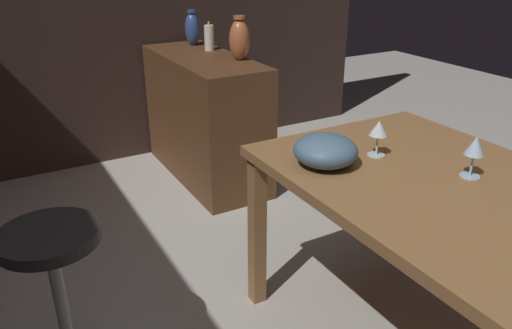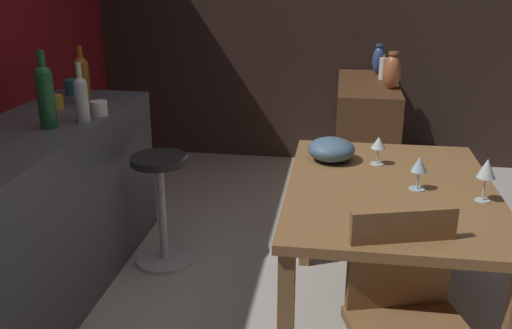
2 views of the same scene
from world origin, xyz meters
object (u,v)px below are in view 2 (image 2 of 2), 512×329
object	(u,v)px
vase_ceramic_blue	(379,60)
pillar_candle_tall	(383,69)
wine_glass_right	(378,144)
wine_bottle_clear	(81,97)
cup_white	(99,108)
wine_glass_left	(419,166)
wine_bottle_green	(45,93)
cup_teal	(73,87)
wine_glass_center	(487,170)
chair_near_window	(409,322)
sideboard_cabinet	(364,135)
fruit_bowl	(331,149)
wine_bottle_amber	(82,78)
cup_mustard	(56,102)
vase_copper	(392,71)
dining_table	(389,205)
bar_stool	(162,207)

from	to	relation	value
vase_ceramic_blue	pillar_candle_tall	bearing A→B (deg)	-174.14
wine_glass_right	pillar_candle_tall	world-z (taller)	pillar_candle_tall
pillar_candle_tall	wine_bottle_clear	bearing A→B (deg)	138.53
cup_white	vase_ceramic_blue	xyz separation A→B (m)	(1.89, -1.55, -0.01)
wine_glass_left	wine_bottle_green	xyz separation A→B (m)	(0.15, 1.74, 0.22)
cup_white	cup_teal	distance (m)	0.59
wine_glass_center	vase_ceramic_blue	xyz separation A→B (m)	(2.39, 0.30, 0.06)
chair_near_window	wine_bottle_clear	size ratio (longest dim) A/B	2.86
sideboard_cabinet	cup_white	world-z (taller)	cup_white
vase_ceramic_blue	sideboard_cabinet	bearing A→B (deg)	166.12
sideboard_cabinet	wine_bottle_green	size ratio (longest dim) A/B	2.92
fruit_bowl	wine_glass_left	bearing A→B (deg)	-131.40
wine_glass_center	wine_bottle_amber	xyz separation A→B (m)	(0.77, 2.06, 0.17)
chair_near_window	pillar_candle_tall	xyz separation A→B (m)	(2.69, -0.05, 0.41)
wine_glass_right	wine_bottle_green	bearing A→B (deg)	95.67
cup_mustard	cup_white	size ratio (longest dim) A/B	0.90
sideboard_cabinet	cup_teal	xyz separation A→B (m)	(-1.06, 1.83, 0.54)
chair_near_window	fruit_bowl	xyz separation A→B (m)	(0.94, 0.30, 0.31)
wine_glass_right	fruit_bowl	world-z (taller)	wine_glass_right
cup_mustard	cup_white	distance (m)	0.31
sideboard_cabinet	chair_near_window	distance (m)	2.54
chair_near_window	wine_bottle_amber	size ratio (longest dim) A/B	2.64
wine_bottle_green	vase_copper	distance (m)	2.36
dining_table	sideboard_cabinet	distance (m)	1.92
cup_teal	wine_bottle_clear	bearing A→B (deg)	-150.12
cup_mustard	wine_glass_center	bearing A→B (deg)	-105.71
fruit_bowl	vase_copper	xyz separation A→B (m)	(1.39, -0.39, 0.15)
wine_glass_left	cup_teal	size ratio (longest dim) A/B	1.19
cup_teal	vase_copper	bearing A→B (deg)	-66.78
chair_near_window	cup_mustard	size ratio (longest dim) A/B	7.69
dining_table	vase_ceramic_blue	bearing A→B (deg)	-1.49
cup_teal	wine_bottle_amber	bearing A→B (deg)	-140.12
dining_table	cup_white	bearing A→B (deg)	75.45
vase_ceramic_blue	wine_bottle_amber	bearing A→B (deg)	132.63
wine_glass_left	vase_copper	bearing A→B (deg)	-0.40
dining_table	pillar_candle_tall	size ratio (longest dim) A/B	6.58
pillar_candle_tall	cup_white	bearing A→B (deg)	136.64
cup_teal	wine_bottle_green	bearing A→B (deg)	-162.78
pillar_candle_tall	vase_ceramic_blue	xyz separation A→B (m)	(0.22, 0.02, 0.03)
cup_white	vase_ceramic_blue	distance (m)	2.44
wine_bottle_clear	wine_glass_right	bearing A→B (deg)	-88.67
wine_glass_right	wine_bottle_green	xyz separation A→B (m)	(-0.16, 1.59, 0.23)
bar_stool	wine_glass_left	bearing A→B (deg)	-110.67
wine_glass_center	cup_white	distance (m)	1.91
dining_table	chair_near_window	world-z (taller)	chair_near_window
chair_near_window	cup_mustard	bearing A→B (deg)	58.14
wine_glass_left	vase_copper	xyz separation A→B (m)	(1.72, -0.01, 0.10)
wine_bottle_amber	wine_bottle_clear	size ratio (longest dim) A/B	1.08
bar_stool	wine_glass_left	distance (m)	1.49
wine_bottle_green	wine_bottle_clear	size ratio (longest dim) A/B	1.26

